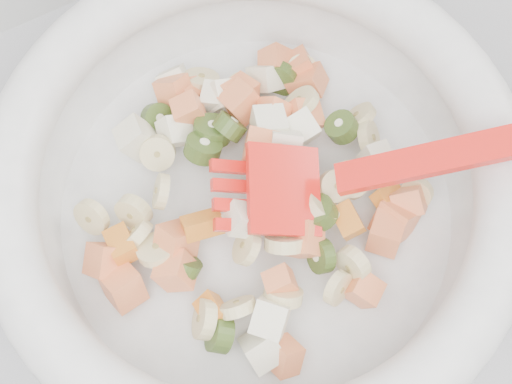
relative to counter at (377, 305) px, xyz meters
name	(u,v)px	position (x,y,z in m)	size (l,w,h in m)	color
counter	(377,305)	(0.00, 0.00, 0.00)	(2.00, 0.60, 0.90)	gray
mixing_bowl	(256,187)	(-0.16, 0.05, 0.50)	(0.39, 0.35, 0.15)	white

